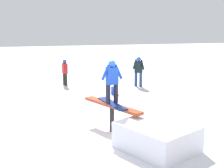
# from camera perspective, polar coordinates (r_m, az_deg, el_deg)

# --- Properties ---
(ground_plane) EXTENTS (60.00, 60.00, 0.00)m
(ground_plane) POSITION_cam_1_polar(r_m,az_deg,el_deg) (9.42, -0.00, -8.62)
(ground_plane) COLOR white
(rail_feature) EXTENTS (2.17, 1.35, 0.84)m
(rail_feature) POSITION_cam_1_polar(r_m,az_deg,el_deg) (9.19, -0.00, -4.48)
(rail_feature) COLOR black
(rail_feature) RESTS_ON ground
(snow_kicker_ramp) EXTENTS (2.30, 2.18, 0.68)m
(snow_kicker_ramp) POSITION_cam_1_polar(r_m,az_deg,el_deg) (8.13, 8.21, -9.57)
(snow_kicker_ramp) COLOR white
(snow_kicker_ramp) RESTS_ON ground
(main_rider_on_rail) EXTENTS (1.56, 0.68, 1.30)m
(main_rider_on_rail) POSITION_cam_1_polar(r_m,az_deg,el_deg) (9.01, -0.00, 0.12)
(main_rider_on_rail) COLOR navy
(main_rider_on_rail) RESTS_ON rail_feature
(bystander_black) EXTENTS (0.50, 0.53, 1.47)m
(bystander_black) POSITION_cam_1_polar(r_m,az_deg,el_deg) (15.35, 4.87, 2.57)
(bystander_black) COLOR navy
(bystander_black) RESTS_ON ground
(bystander_red) EXTENTS (0.59, 0.27, 1.31)m
(bystander_red) POSITION_cam_1_polar(r_m,az_deg,el_deg) (15.77, -8.62, 2.40)
(bystander_red) COLOR black
(bystander_red) RESTS_ON ground
(backpack_on_snow) EXTENTS (0.26, 0.33, 0.34)m
(backpack_on_snow) POSITION_cam_1_polar(r_m,az_deg,el_deg) (13.80, 0.47, -1.20)
(backpack_on_snow) COLOR blue
(backpack_on_snow) RESTS_ON ground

